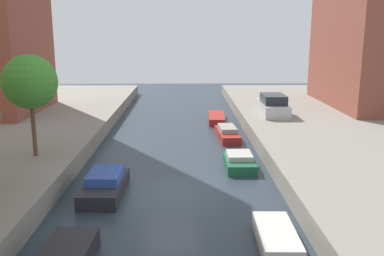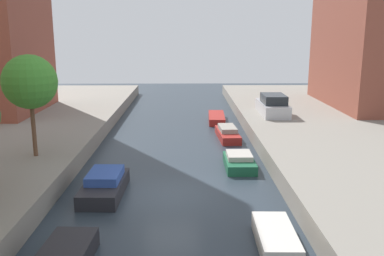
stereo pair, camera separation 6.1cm
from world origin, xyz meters
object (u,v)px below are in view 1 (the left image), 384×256
moored_boat_right_2 (276,238)px  parked_car (272,106)px  moored_boat_right_5 (216,118)px  moored_boat_right_3 (239,162)px  moored_boat_left_3 (105,185)px  street_tree_3 (30,82)px  moored_boat_right_4 (227,133)px

moored_boat_right_2 → parked_car: bearing=79.2°
moored_boat_right_5 → moored_boat_right_3: bearing=-88.2°
moored_boat_left_3 → street_tree_3: bearing=144.8°
moored_boat_left_3 → moored_boat_right_3: (6.60, 3.79, -0.10)m
street_tree_3 → moored_boat_right_5: street_tree_3 is taller
street_tree_3 → moored_boat_right_4: 13.67m
street_tree_3 → moored_boat_right_3: 11.57m
parked_car → moored_boat_right_2: size_ratio=1.55×
moored_boat_right_2 → moored_boat_left_3: bearing=144.4°
moored_boat_right_3 → moored_boat_right_5: 12.20m
moored_boat_left_3 → moored_boat_right_2: (6.79, -4.87, -0.13)m
parked_car → moored_boat_right_5: (-4.16, 2.13, -1.38)m
street_tree_3 → moored_boat_right_2: street_tree_3 is taller
parked_car → moored_boat_right_2: 19.10m
moored_boat_right_2 → moored_boat_right_4: 15.09m
moored_boat_left_3 → moored_boat_right_3: size_ratio=1.31×
parked_car → moored_boat_right_2: (-3.58, -18.71, -1.35)m
street_tree_3 → moored_boat_right_5: bearing=52.0°
street_tree_3 → moored_boat_right_2: bearing=-35.5°
parked_car → moored_boat_right_4: bearing=-136.4°
street_tree_3 → moored_boat_left_3: 6.59m
moored_boat_right_4 → moored_boat_right_3: bearing=-89.8°
moored_boat_right_2 → moored_boat_right_3: (-0.19, 8.65, 0.03)m
moored_boat_right_4 → parked_car: bearing=43.6°
moored_boat_left_3 → moored_boat_right_4: bearing=57.3°
moored_boat_right_4 → moored_boat_right_5: bearing=93.5°
street_tree_3 → moored_boat_right_4: street_tree_3 is taller
moored_boat_right_3 → moored_boat_left_3: bearing=-150.2°
moored_boat_right_3 → moored_boat_right_4: moored_boat_right_4 is taller
parked_car → moored_boat_right_4: size_ratio=1.19×
street_tree_3 → parked_car: street_tree_3 is taller
street_tree_3 → moored_boat_right_5: size_ratio=1.21×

